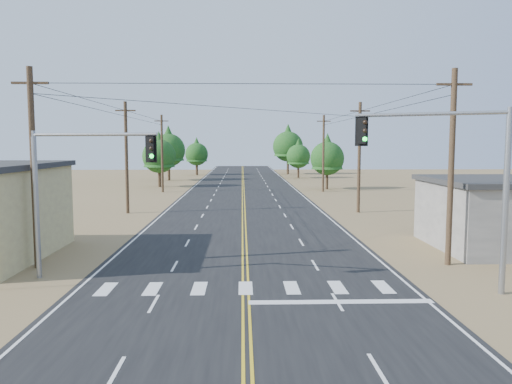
{
  "coord_description": "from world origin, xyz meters",
  "views": [
    {
      "loc": [
        -0.14,
        -13.05,
        6.21
      ],
      "look_at": [
        0.65,
        15.23,
        3.5
      ],
      "focal_mm": 35.0,
      "sensor_mm": 36.0,
      "label": 1
    }
  ],
  "objects": [
    {
      "name": "utility_pole_right_near",
      "position": [
        10.5,
        12.0,
        5.12
      ],
      "size": [
        1.8,
        0.3,
        10.0
      ],
      "color": "#4C3826",
      "rests_on": "ground"
    },
    {
      "name": "utility_pole_left_mid",
      "position": [
        -10.5,
        32.0,
        5.12
      ],
      "size": [
        1.8,
        0.3,
        10.0
      ],
      "color": "#4C3826",
      "rests_on": "ground"
    },
    {
      "name": "tree_right_mid",
      "position": [
        10.21,
        78.48,
        4.45
      ],
      "size": [
        4.37,
        4.37,
        7.28
      ],
      "color": "#3F2D1E",
      "rests_on": "ground"
    },
    {
      "name": "signal_mast_left",
      "position": [
        -7.88,
        9.56,
        4.66
      ],
      "size": [
        5.96,
        1.78,
        6.83
      ],
      "rotation": [
        0.0,
        0.0,
        -0.25
      ],
      "color": "gray",
      "rests_on": "ground"
    },
    {
      "name": "tree_left_far",
      "position": [
        -9.34,
        88.45,
        4.69
      ],
      "size": [
        4.6,
        4.6,
        7.67
      ],
      "color": "#3F2D1E",
      "rests_on": "ground"
    },
    {
      "name": "tree_right_near",
      "position": [
        11.63,
        55.61,
        4.75
      ],
      "size": [
        4.66,
        4.66,
        7.76
      ],
      "color": "#3F2D1E",
      "rests_on": "ground"
    },
    {
      "name": "utility_pole_left_far",
      "position": [
        -10.5,
        52.0,
        5.12
      ],
      "size": [
        1.8,
        0.3,
        10.0
      ],
      "color": "#4C3826",
      "rests_on": "ground"
    },
    {
      "name": "signal_mast_right",
      "position": [
        9.01,
        7.7,
        5.22
      ],
      "size": [
        5.83,
        2.82,
        7.72
      ],
      "rotation": [
        0.0,
        0.0,
        -0.43
      ],
      "color": "gray",
      "rests_on": "ground"
    },
    {
      "name": "utility_pole_left_near",
      "position": [
        -10.5,
        12.0,
        5.12
      ],
      "size": [
        1.8,
        0.3,
        10.0
      ],
      "color": "#4C3826",
      "rests_on": "ground"
    },
    {
      "name": "tree_left_near",
      "position": [
        -12.2,
        59.96,
        4.97
      ],
      "size": [
        4.88,
        4.88,
        8.14
      ],
      "color": "#3F2D1E",
      "rests_on": "ground"
    },
    {
      "name": "utility_pole_right_far",
      "position": [
        10.5,
        52.0,
        5.12
      ],
      "size": [
        1.8,
        0.3,
        10.0
      ],
      "color": "#4C3826",
      "rests_on": "ground"
    },
    {
      "name": "road",
      "position": [
        0.0,
        30.0,
        0.01
      ],
      "size": [
        15.0,
        200.0,
        0.02
      ],
      "primitive_type": "cube",
      "color": "black",
      "rests_on": "ground"
    },
    {
      "name": "tree_right_far",
      "position": [
        9.4,
        90.63,
        6.4
      ],
      "size": [
        6.28,
        6.28,
        10.46
      ],
      "color": "#3F2D1E",
      "rests_on": "ground"
    },
    {
      "name": "utility_pole_right_mid",
      "position": [
        10.5,
        32.0,
        5.12
      ],
      "size": [
        1.8,
        0.3,
        10.0
      ],
      "color": "#4C3826",
      "rests_on": "ground"
    },
    {
      "name": "ground",
      "position": [
        0.0,
        0.0,
        0.0
      ],
      "size": [
        220.0,
        220.0,
        0.0
      ],
      "primitive_type": "plane",
      "color": "olive",
      "rests_on": "ground"
    },
    {
      "name": "tree_left_mid",
      "position": [
        -12.75,
        73.14,
        5.79
      ],
      "size": [
        5.68,
        5.68,
        9.47
      ],
      "color": "#3F2D1E",
      "rests_on": "ground"
    }
  ]
}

